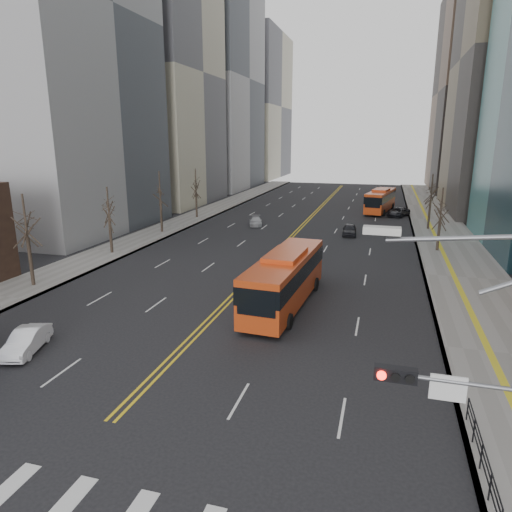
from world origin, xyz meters
TOP-DOWN VIEW (x-y plane):
  - sidewalk_right at (17.50, 45.00)m, footprint 7.00×130.00m
  - sidewalk_left at (-16.50, 45.00)m, footprint 5.00×130.00m
  - centerline at (0.00, 55.00)m, footprint 0.55×100.00m
  - office_towers at (0.12, 68.51)m, footprint 83.00×134.00m
  - signal_mast at (13.77, 2.00)m, footprint 5.37×0.37m
  - pedestrian_railing at (14.30, 6.00)m, footprint 0.06×6.06m
  - street_trees at (-7.18, 34.55)m, footprint 35.20×47.20m
  - red_bus_near at (4.10, 20.39)m, footprint 3.60×12.37m
  - red_bus_far at (9.77, 65.15)m, footprint 4.71×11.90m
  - car_white at (-8.07, 9.44)m, footprint 2.37×4.06m
  - car_dark_mid at (6.56, 45.86)m, footprint 1.82×4.06m
  - car_silver at (-6.10, 48.78)m, footprint 2.72×4.32m
  - car_dark_far at (12.49, 61.65)m, footprint 3.80×5.16m

SIDE VIEW (x-z plane):
  - centerline at x=0.00m, z-range 0.00..0.01m
  - sidewalk_right at x=17.50m, z-range 0.00..0.15m
  - sidewalk_left at x=-16.50m, z-range 0.00..0.15m
  - car_silver at x=-6.10m, z-range 0.00..1.17m
  - car_white at x=-8.07m, z-range 0.00..1.26m
  - car_dark_far at x=12.49m, z-range 0.00..1.30m
  - car_dark_mid at x=6.56m, z-range 0.00..1.35m
  - pedestrian_railing at x=14.30m, z-range 0.31..1.33m
  - red_bus_far at x=9.77m, z-range 0.20..3.87m
  - red_bus_near at x=4.10m, z-range 0.21..4.06m
  - signal_mast at x=13.77m, z-range 0.16..9.55m
  - street_trees at x=-7.18m, z-range 1.07..8.67m
  - office_towers at x=0.12m, z-range -5.08..52.92m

